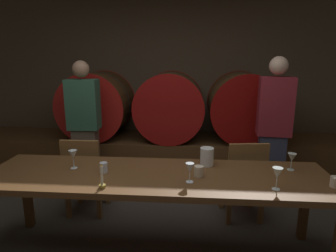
# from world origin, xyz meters

# --- Properties ---
(back_wall) EXTENTS (6.76, 0.24, 2.83)m
(back_wall) POSITION_xyz_m (0.00, 2.86, 1.42)
(back_wall) COLOR brown
(back_wall) RESTS_ON ground
(barrel_shelf) EXTENTS (6.09, 0.90, 0.51)m
(barrel_shelf) POSITION_xyz_m (0.00, 2.31, 0.25)
(barrel_shelf) COLOR brown
(barrel_shelf) RESTS_ON ground
(wine_barrel_left) EXTENTS (0.99, 0.91, 0.99)m
(wine_barrel_left) POSITION_xyz_m (-1.10, 2.31, 1.00)
(wine_barrel_left) COLOR #513319
(wine_barrel_left) RESTS_ON barrel_shelf
(wine_barrel_center) EXTENTS (0.99, 0.91, 0.99)m
(wine_barrel_center) POSITION_xyz_m (0.01, 2.31, 1.00)
(wine_barrel_center) COLOR brown
(wine_barrel_center) RESTS_ON barrel_shelf
(wine_barrel_right) EXTENTS (0.99, 0.91, 0.99)m
(wine_barrel_right) POSITION_xyz_m (1.07, 2.31, 1.00)
(wine_barrel_right) COLOR brown
(wine_barrel_right) RESTS_ON barrel_shelf
(dining_table) EXTENTS (2.88, 0.79, 0.76)m
(dining_table) POSITION_xyz_m (0.04, 0.26, 0.69)
(dining_table) COLOR brown
(dining_table) RESTS_ON ground
(chair_left) EXTENTS (0.41, 0.41, 0.88)m
(chair_left) POSITION_xyz_m (-0.82, 0.89, 0.49)
(chair_left) COLOR brown
(chair_left) RESTS_ON ground
(chair_right) EXTENTS (0.45, 0.45, 0.88)m
(chair_right) POSITION_xyz_m (0.89, 0.91, 0.49)
(chair_right) COLOR brown
(chair_right) RESTS_ON ground
(guest_left) EXTENTS (0.39, 0.26, 1.67)m
(guest_left) POSITION_xyz_m (-1.02, 1.49, 0.85)
(guest_left) COLOR brown
(guest_left) RESTS_ON ground
(guest_right) EXTENTS (0.40, 0.28, 1.72)m
(guest_right) POSITION_xyz_m (1.29, 1.42, 0.88)
(guest_right) COLOR #33384C
(guest_right) RESTS_ON ground
(candle_center) EXTENTS (0.05, 0.05, 0.20)m
(candle_center) POSITION_xyz_m (-0.33, -0.03, 0.81)
(candle_center) COLOR olive
(candle_center) RESTS_ON dining_table
(pitcher) EXTENTS (0.12, 0.12, 0.16)m
(pitcher) POSITION_xyz_m (0.47, 0.51, 0.84)
(pitcher) COLOR white
(pitcher) RESTS_ON dining_table
(wine_glass_left) EXTENTS (0.07, 0.07, 0.16)m
(wine_glass_left) POSITION_xyz_m (-0.70, 0.34, 0.88)
(wine_glass_left) COLOR white
(wine_glass_left) RESTS_ON dining_table
(wine_glass_center) EXTENTS (0.07, 0.07, 0.16)m
(wine_glass_center) POSITION_xyz_m (0.32, 0.12, 0.87)
(wine_glass_center) COLOR white
(wine_glass_center) RESTS_ON dining_table
(wine_glass_right) EXTENTS (0.08, 0.08, 0.17)m
(wine_glass_right) POSITION_xyz_m (0.96, 0.04, 0.88)
(wine_glass_right) COLOR silver
(wine_glass_right) RESTS_ON dining_table
(wine_glass_far_right) EXTENTS (0.07, 0.07, 0.15)m
(wine_glass_far_right) POSITION_xyz_m (1.19, 0.45, 0.87)
(wine_glass_far_right) COLOR silver
(wine_glass_far_right) RESTS_ON dining_table
(cup_left) EXTENTS (0.07, 0.07, 0.09)m
(cup_left) POSITION_xyz_m (-0.41, 0.26, 0.80)
(cup_left) COLOR silver
(cup_left) RESTS_ON dining_table
(cup_center) EXTENTS (0.08, 0.08, 0.09)m
(cup_center) POSITION_xyz_m (0.39, 0.24, 0.80)
(cup_center) COLOR beige
(cup_center) RESTS_ON dining_table
(cup_right) EXTENTS (0.07, 0.07, 0.08)m
(cup_right) POSITION_xyz_m (1.41, 0.13, 0.80)
(cup_right) COLOR beige
(cup_right) RESTS_ON dining_table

